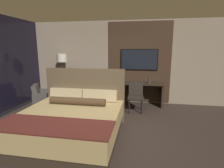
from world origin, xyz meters
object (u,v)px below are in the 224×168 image
tv (139,60)px  book (138,82)px  armchair_by_window (45,99)px  floor_lamp (62,62)px  bed (71,121)px  desk (138,90)px  vase_tall (149,78)px  desk_chair (136,94)px

tv → book: bearing=-91.7°
armchair_by_window → floor_lamp: (0.32, 0.70, 1.16)m
bed → book: bed is taller
desk → book: bearing=-97.2°
armchair_by_window → floor_lamp: bearing=-49.3°
vase_tall → book: vase_tall is taller
bed → tv: (1.34, 2.71, 1.15)m
vase_tall → book: bearing=172.3°
tv → bed: bearing=-116.2°
floor_lamp → vase_tall: bearing=-0.7°
bed → vase_tall: size_ratio=5.52×
bed → floor_lamp: 2.92m
desk → vase_tall: (0.35, -0.12, 0.44)m
desk → bed: bearing=-118.4°
desk → floor_lamp: (-2.63, -0.08, 0.91)m
desk → vase_tall: vase_tall is taller
desk_chair → book: desk_chair is taller
desk → armchair_by_window: bearing=-165.0°
floor_lamp → desk_chair: bearing=-11.8°
vase_tall → desk: bearing=160.6°
floor_lamp → vase_tall: floor_lamp is taller
tv → book: 0.79m
vase_tall → tv: bearing=133.9°
floor_lamp → bed: bearing=-61.5°
armchair_by_window → vase_tall: 3.44m
armchair_by_window → tv: bearing=-95.6°
desk_chair → vase_tall: bearing=48.8°
desk → floor_lamp: floor_lamp is taller
desk → desk_chair: size_ratio=1.81×
desk_chair → vase_tall: 0.77m
armchair_by_window → book: bearing=-101.1°
desk → floor_lamp: bearing=-178.2°
armchair_by_window → book: size_ratio=4.21×
tv → floor_lamp: 2.65m
bed → tv: bearing=63.8°
desk_chair → vase_tall: size_ratio=2.31×
bed → vase_tall: bearing=54.4°
desk_chair → book: bearing=82.9°
tv → floor_lamp: tv is taller
book → bed: bearing=-118.9°
desk → armchair_by_window: same height
desk → tv: 1.02m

